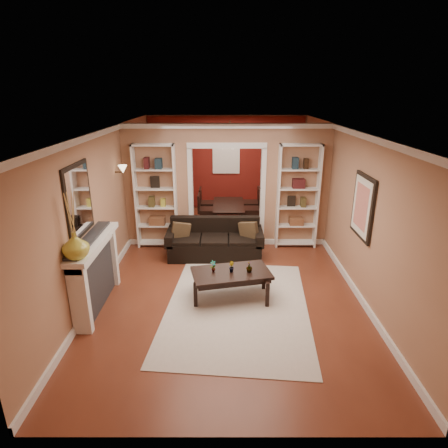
{
  "coord_description": "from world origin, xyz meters",
  "views": [
    {
      "loc": [
        -0.06,
        -6.87,
        3.34
      ],
      "look_at": [
        -0.06,
        -0.8,
        1.18
      ],
      "focal_mm": 30.0,
      "sensor_mm": 36.0,
      "label": 1
    }
  ],
  "objects_px": {
    "sofa": "(215,239)",
    "bookshelf_right": "(298,197)",
    "bookshelf_left": "(156,197)",
    "dining_table": "(230,213)",
    "fireplace": "(97,274)",
    "coffee_table": "(231,285)"
  },
  "relations": [
    {
      "from": "sofa",
      "to": "bookshelf_right",
      "type": "xyz_separation_m",
      "value": [
        1.8,
        0.58,
        0.76
      ]
    },
    {
      "from": "bookshelf_left",
      "to": "dining_table",
      "type": "relative_size",
      "value": 1.58
    },
    {
      "from": "bookshelf_left",
      "to": "fireplace",
      "type": "bearing_deg",
      "value": -102.05
    },
    {
      "from": "sofa",
      "to": "bookshelf_left",
      "type": "bearing_deg",
      "value": 155.88
    },
    {
      "from": "sofa",
      "to": "dining_table",
      "type": "bearing_deg",
      "value": 81.12
    },
    {
      "from": "coffee_table",
      "to": "bookshelf_left",
      "type": "relative_size",
      "value": 0.56
    },
    {
      "from": "coffee_table",
      "to": "dining_table",
      "type": "distance_m",
      "value": 3.88
    },
    {
      "from": "bookshelf_left",
      "to": "dining_table",
      "type": "distance_m",
      "value": 2.46
    },
    {
      "from": "fireplace",
      "to": "dining_table",
      "type": "bearing_deg",
      "value": 62.21
    },
    {
      "from": "fireplace",
      "to": "sofa",
      "type": "bearing_deg",
      "value": 46.73
    },
    {
      "from": "bookshelf_left",
      "to": "fireplace",
      "type": "xyz_separation_m",
      "value": [
        -0.54,
        -2.53,
        -0.57
      ]
    },
    {
      "from": "sofa",
      "to": "bookshelf_right",
      "type": "bearing_deg",
      "value": 17.82
    },
    {
      "from": "bookshelf_left",
      "to": "bookshelf_right",
      "type": "relative_size",
      "value": 1.0
    },
    {
      "from": "bookshelf_left",
      "to": "dining_table",
      "type": "height_order",
      "value": "bookshelf_left"
    },
    {
      "from": "sofa",
      "to": "coffee_table",
      "type": "height_order",
      "value": "sofa"
    },
    {
      "from": "bookshelf_left",
      "to": "bookshelf_right",
      "type": "distance_m",
      "value": 3.1
    },
    {
      "from": "coffee_table",
      "to": "bookshelf_right",
      "type": "xyz_separation_m",
      "value": [
        1.49,
        2.28,
        0.91
      ]
    },
    {
      "from": "bookshelf_left",
      "to": "dining_table",
      "type": "bearing_deg",
      "value": 44.33
    },
    {
      "from": "sofa",
      "to": "bookshelf_left",
      "type": "xyz_separation_m",
      "value": [
        -1.3,
        0.58,
        0.76
      ]
    },
    {
      "from": "sofa",
      "to": "coffee_table",
      "type": "bearing_deg",
      "value": -79.45
    },
    {
      "from": "fireplace",
      "to": "dining_table",
      "type": "relative_size",
      "value": 1.17
    },
    {
      "from": "bookshelf_left",
      "to": "bookshelf_right",
      "type": "height_order",
      "value": "same"
    }
  ]
}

